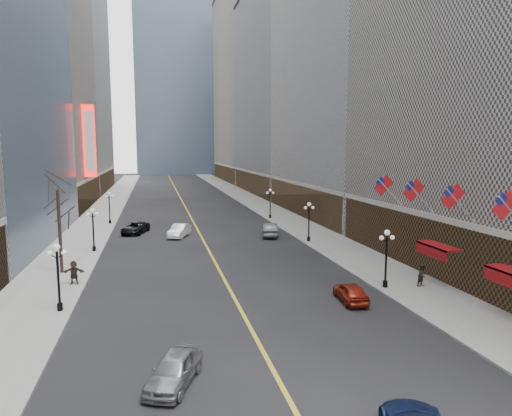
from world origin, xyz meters
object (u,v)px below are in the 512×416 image
streetlamp_east_1 (386,252)px  car_nb_near (174,369)px  car_sb_mid (351,292)px  streetlamp_west_1 (58,270)px  streetlamp_east_2 (309,218)px  streetlamp_west_2 (93,225)px  car_nb_far (135,228)px  car_sb_far (270,230)px  car_nb_mid (179,231)px  streetlamp_west_3 (109,204)px  streetlamp_east_3 (270,200)px

streetlamp_east_1 → car_nb_near: size_ratio=1.05×
car_nb_near → streetlamp_east_1: bearing=56.8°
car_sb_mid → streetlamp_west_1: bearing=-1.6°
streetlamp_east_2 → streetlamp_west_2: same height
car_sb_mid → car_nb_far: bearing=-57.6°
streetlamp_east_1 → car_sb_far: bearing=98.6°
streetlamp_east_2 → car_nb_mid: (-14.44, 6.52, -2.11)m
car_sb_far → car_sb_mid: bearing=103.9°
streetlamp_west_1 → streetlamp_west_2: 18.00m
streetlamp_west_2 → car_nb_near: 29.94m
streetlamp_west_1 → car_nb_mid: streetlamp_west_1 is taller
streetlamp_west_1 → car_nb_mid: 26.26m
streetlamp_west_1 → streetlamp_west_3: bearing=90.0°
streetlamp_east_1 → streetlamp_west_2: 29.68m
streetlamp_east_1 → streetlamp_east_2: size_ratio=1.00×
streetlamp_west_1 → car_sb_far: size_ratio=0.90×
streetlamp_east_3 → streetlamp_west_1: 43.05m
car_nb_mid → car_sb_mid: car_nb_mid is taller
car_nb_far → car_sb_mid: (15.95, -30.20, -0.04)m
car_nb_near → car_nb_mid: bearing=109.7°
streetlamp_west_1 → car_nb_far: bearing=82.3°
car_nb_near → car_sb_far: car_sb_far is taller
streetlamp_west_1 → streetlamp_west_2: same height
streetlamp_east_3 → car_nb_mid: size_ratio=0.95×
streetlamp_east_1 → streetlamp_west_3: same height
car_sb_mid → streetlamp_east_1: bearing=-146.3°
car_nb_far → car_nb_mid: bearing=-15.4°
car_nb_mid → car_nb_far: (-5.36, 3.55, -0.06)m
streetlamp_east_1 → streetlamp_west_3: size_ratio=1.00×
streetlamp_west_1 → car_nb_far: 28.41m
car_nb_far → streetlamp_west_1: bearing=-79.7°
streetlamp_east_2 → car_nb_mid: streetlamp_east_2 is taller
streetlamp_west_3 → car_nb_near: size_ratio=1.05×
streetlamp_east_2 → streetlamp_west_3: (-23.60, 18.00, 0.00)m
car_nb_near → car_sb_far: (13.19, 33.53, 0.09)m
car_nb_mid → streetlamp_east_2: bearing=-3.2°
streetlamp_west_3 → car_nb_far: (3.80, -7.93, -2.17)m
streetlamp_west_3 → car_sb_mid: bearing=-62.6°
streetlamp_east_2 → car_nb_far: streetlamp_east_2 is taller
streetlamp_west_3 → car_nb_mid: 14.84m
streetlamp_west_2 → car_nb_mid: size_ratio=0.95×
streetlamp_east_1 → car_nb_near: bearing=-146.4°
streetlamp_east_1 → streetlamp_west_1: 23.60m
car_nb_mid → car_nb_far: car_nb_mid is taller
car_sb_mid → streetlamp_east_3: bearing=-91.2°
streetlamp_west_1 → car_nb_far: size_ratio=0.86×
streetlamp_east_1 → streetlamp_east_2: bearing=90.0°
streetlamp_west_2 → streetlamp_west_3: same height
car_nb_near → streetlamp_west_2: bearing=126.8°
streetlamp_east_2 → car_sb_mid: streetlamp_east_2 is taller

